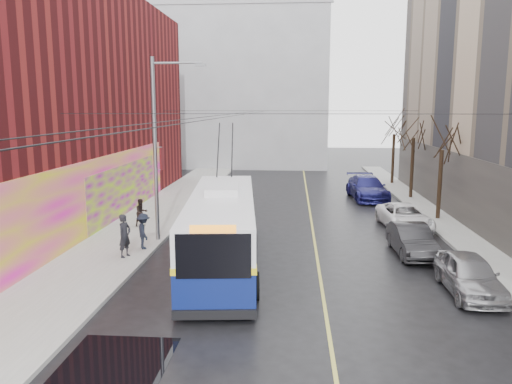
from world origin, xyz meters
TOP-DOWN VIEW (x-y plane):
  - ground at (0.00, 0.00)m, footprint 140.00×140.00m
  - sidewalk_left at (-8.00, 12.00)m, footprint 4.00×60.00m
  - sidewalk_right at (9.00, 12.00)m, footprint 2.00×60.00m
  - lane_line at (1.50, 14.00)m, footprint 0.12×50.00m
  - building_left at (-15.99, 13.99)m, footprint 12.11×36.00m
  - building_far at (-6.00, 44.99)m, footprint 20.50×12.10m
  - streetlight_pole at (-6.14, 10.00)m, footprint 2.65×0.60m
  - catenary_wires at (-2.54, 14.77)m, footprint 18.00×60.00m
  - tree_near at (9.00, 16.00)m, footprint 3.20×3.20m
  - tree_mid at (9.00, 23.00)m, footprint 3.20×3.20m
  - tree_far at (9.00, 30.00)m, footprint 3.20×3.20m
  - puddle at (-4.24, -1.74)m, footprint 2.81×2.97m
  - pigeons_flying at (-1.91, 9.56)m, footprint 2.95×3.81m
  - trolleybus at (-2.60, 6.72)m, footprint 3.82×12.47m
  - parked_car_a at (6.75, 4.02)m, footprint 1.73×4.23m
  - parked_car_b at (5.80, 8.75)m, footprint 1.61×4.29m
  - parked_car_c at (6.56, 13.80)m, footprint 2.66×5.03m
  - parked_car_d at (5.80, 22.68)m, footprint 2.81×5.96m
  - following_car at (-3.02, 18.61)m, footprint 2.01×4.37m
  - pedestrian_a at (-6.95, 7.02)m, footprint 0.66×0.81m
  - pedestrian_b at (-7.95, 12.71)m, footprint 0.93×0.93m
  - pedestrian_c at (-6.50, 8.33)m, footprint 1.03×1.24m

SIDE VIEW (x-z plane):
  - ground at x=0.00m, z-range 0.00..0.00m
  - lane_line at x=1.50m, z-range 0.00..0.01m
  - puddle at x=-4.24m, z-range 0.00..0.01m
  - sidewalk_left at x=-8.00m, z-range 0.00..0.15m
  - sidewalk_right at x=9.00m, z-range 0.00..0.15m
  - parked_car_c at x=6.56m, z-range 0.00..1.35m
  - parked_car_b at x=5.80m, z-range 0.00..1.40m
  - parked_car_a at x=6.75m, z-range 0.00..1.44m
  - following_car at x=-3.02m, z-range 0.00..1.45m
  - parked_car_d at x=5.80m, z-range 0.00..1.68m
  - pedestrian_b at x=-7.95m, z-range 0.15..1.67m
  - pedestrian_c at x=-6.50m, z-range 0.15..1.82m
  - pedestrian_a at x=-6.95m, z-range 0.15..2.05m
  - trolleybus at x=-2.60m, z-range -1.30..4.54m
  - streetlight_pole at x=-6.14m, z-range 0.35..9.35m
  - tree_near at x=9.00m, z-range 1.78..8.18m
  - tree_far at x=9.00m, z-range 1.86..8.43m
  - tree_mid at x=9.00m, z-range 1.91..8.59m
  - catenary_wires at x=-2.54m, z-range 6.13..6.36m
  - pigeons_flying at x=-1.91m, z-range 5.72..7.79m
  - building_left at x=-15.99m, z-range -0.01..13.99m
  - building_far at x=-6.00m, z-range 0.02..18.02m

